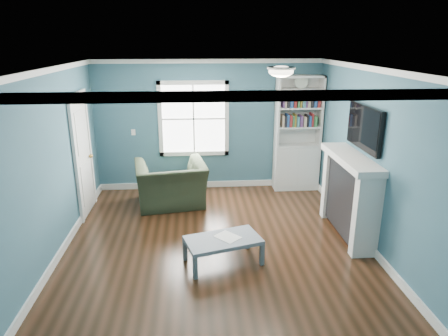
{
  "coord_description": "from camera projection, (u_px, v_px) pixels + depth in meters",
  "views": [
    {
      "loc": [
        -0.29,
        -5.37,
        2.95
      ],
      "look_at": [
        0.15,
        0.4,
        1.08
      ],
      "focal_mm": 32.0,
      "sensor_mm": 36.0,
      "label": 1
    }
  ],
  "objects": [
    {
      "name": "floor",
      "position": [
        216.0,
        244.0,
        6.03
      ],
      "size": [
        5.0,
        5.0,
        0.0
      ],
      "primitive_type": "plane",
      "color": "black",
      "rests_on": "ground"
    },
    {
      "name": "door",
      "position": [
        83.0,
        154.0,
        6.87
      ],
      "size": [
        0.12,
        0.98,
        2.17
      ],
      "color": "silver",
      "rests_on": "ground"
    },
    {
      "name": "recliner",
      "position": [
        171.0,
        177.0,
        7.32
      ],
      "size": [
        1.36,
        1.0,
        1.09
      ],
      "primitive_type": "imported",
      "rotation": [
        0.0,
        0.0,
        -2.98
      ],
      "color": "#202C1C",
      "rests_on": "ground"
    },
    {
      "name": "window",
      "position": [
        194.0,
        119.0,
        7.92
      ],
      "size": [
        1.4,
        0.06,
        1.5
      ],
      "color": "white",
      "rests_on": "room_walls"
    },
    {
      "name": "coffee_table",
      "position": [
        223.0,
        242.0,
        5.45
      ],
      "size": [
        1.12,
        0.81,
        0.37
      ],
      "rotation": [
        0.0,
        0.0,
        0.28
      ],
      "color": "#4F595F",
      "rests_on": "ground"
    },
    {
      "name": "fireplace",
      "position": [
        349.0,
        197.0,
        6.17
      ],
      "size": [
        0.44,
        1.58,
        1.3
      ],
      "color": "black",
      "rests_on": "ground"
    },
    {
      "name": "paper_sheet",
      "position": [
        228.0,
        237.0,
        5.48
      ],
      "size": [
        0.4,
        0.41,
        0.0
      ],
      "primitive_type": "cube",
      "rotation": [
        0.0,
        0.0,
        0.74
      ],
      "color": "white",
      "rests_on": "coffee_table"
    },
    {
      "name": "trim",
      "position": [
        216.0,
        167.0,
        5.65
      ],
      "size": [
        4.5,
        5.0,
        2.6
      ],
      "color": "white",
      "rests_on": "ground"
    },
    {
      "name": "light_switch",
      "position": [
        133.0,
        132.0,
        7.91
      ],
      "size": [
        0.08,
        0.01,
        0.12
      ],
      "primitive_type": "cube",
      "color": "white",
      "rests_on": "room_walls"
    },
    {
      "name": "tv",
      "position": [
        364.0,
        127.0,
        5.85
      ],
      "size": [
        0.06,
        1.1,
        0.65
      ],
      "primitive_type": "cube",
      "color": "black",
      "rests_on": "fireplace"
    },
    {
      "name": "room_walls",
      "position": [
        216.0,
        143.0,
        5.54
      ],
      "size": [
        5.0,
        5.0,
        5.0
      ],
      "color": "#355E71",
      "rests_on": "ground"
    },
    {
      "name": "ceiling_fixture",
      "position": [
        281.0,
        71.0,
        5.4
      ],
      "size": [
        0.38,
        0.38,
        0.15
      ],
      "color": "white",
      "rests_on": "room_walls"
    },
    {
      "name": "bookshelf",
      "position": [
        297.0,
        145.0,
        8.05
      ],
      "size": [
        0.9,
        0.35,
        2.31
      ],
      "color": "silver",
      "rests_on": "ground"
    }
  ]
}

